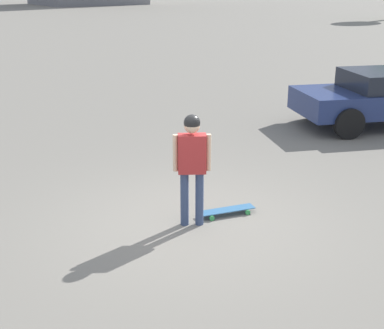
{
  "coord_description": "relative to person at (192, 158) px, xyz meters",
  "views": [
    {
      "loc": [
        4.03,
        5.97,
        3.47
      ],
      "look_at": [
        0.0,
        0.0,
        0.94
      ],
      "focal_mm": 50.0,
      "sensor_mm": 36.0,
      "label": 1
    }
  ],
  "objects": [
    {
      "name": "ground_plane",
      "position": [
        0.0,
        0.0,
        -1.04
      ],
      "size": [
        220.0,
        220.0,
        0.0
      ],
      "primitive_type": "plane",
      "color": "gray"
    },
    {
      "name": "person",
      "position": [
        0.0,
        0.0,
        0.0
      ],
      "size": [
        0.48,
        0.38,
        1.68
      ],
      "rotation": [
        0.0,
        0.0,
        2.6
      ],
      "color": "#38476B",
      "rests_on": "ground_plane"
    },
    {
      "name": "skateboard",
      "position": [
        -0.64,
        0.02,
        -0.97
      ],
      "size": [
        0.91,
        0.41,
        0.09
      ],
      "rotation": [
        0.0,
        0.0,
        -0.23
      ],
      "color": "#336693",
      "rests_on": "ground_plane"
    },
    {
      "name": "car_parked_near",
      "position": [
        -6.96,
        -2.09,
        -0.32
      ],
      "size": [
        4.4,
        3.21,
        1.35
      ],
      "rotation": [
        0.0,
        0.0,
        -0.39
      ],
      "color": "navy",
      "rests_on": "ground_plane"
    }
  ]
}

